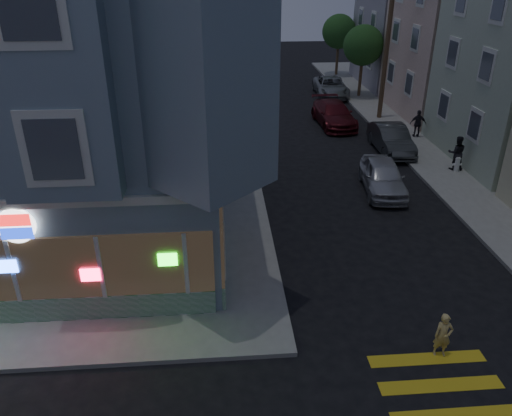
{
  "coord_description": "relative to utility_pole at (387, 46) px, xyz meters",
  "views": [
    {
      "loc": [
        1.05,
        -8.25,
        9.76
      ],
      "look_at": [
        2.22,
        6.47,
        2.37
      ],
      "focal_mm": 35.0,
      "sensor_mm": 36.0,
      "label": 1
    }
  ],
  "objects": [
    {
      "name": "corner_building",
      "position": [
        -18.0,
        -13.02,
        1.02
      ],
      "size": [
        14.6,
        14.6,
        11.4
      ],
      "color": "slate",
      "rests_on": "sidewalk_nw"
    },
    {
      "name": "row_house_c",
      "position": [
        7.5,
        1.0,
        -0.15
      ],
      "size": [
        12.0,
        8.6,
        9.0
      ],
      "primitive_type": "cube",
      "color": "#BEA193",
      "rests_on": "sidewalk_ne"
    },
    {
      "name": "row_house_d",
      "position": [
        7.5,
        10.0,
        0.6
      ],
      "size": [
        12.0,
        8.6,
        10.5
      ],
      "primitive_type": "cube",
      "color": "gray",
      "rests_on": "sidewalk_ne"
    },
    {
      "name": "utility_pole",
      "position": [
        0.0,
        0.0,
        0.0
      ],
      "size": [
        2.2,
        0.3,
        9.0
      ],
      "color": "#4C3826",
      "rests_on": "sidewalk_ne"
    },
    {
      "name": "street_tree_near",
      "position": [
        0.2,
        6.0,
        -0.86
      ],
      "size": [
        3.0,
        3.0,
        5.3
      ],
      "color": "#4C3826",
      "rests_on": "sidewalk_ne"
    },
    {
      "name": "street_tree_far",
      "position": [
        0.2,
        14.0,
        -0.86
      ],
      "size": [
        3.0,
        3.0,
        5.3
      ],
      "color": "#4C3826",
      "rests_on": "sidewalk_ne"
    },
    {
      "name": "running_child",
      "position": [
        -5.08,
        -22.2,
        -4.13
      ],
      "size": [
        0.52,
        0.37,
        1.33
      ],
      "primitive_type": "imported",
      "rotation": [
        0.0,
        0.0,
        -0.12
      ],
      "color": "#D5BB6D",
      "rests_on": "ground"
    },
    {
      "name": "pedestrian_a",
      "position": [
        1.0,
        -9.47,
        -3.77
      ],
      "size": [
        0.98,
        0.84,
        1.75
      ],
      "primitive_type": "imported",
      "rotation": [
        0.0,
        0.0,
        2.9
      ],
      "color": "black",
      "rests_on": "sidewalk_ne"
    },
    {
      "name": "pedestrian_b",
      "position": [
        1.0,
        -4.21,
        -3.84
      ],
      "size": [
        0.98,
        0.5,
        1.61
      ],
      "primitive_type": "imported",
      "rotation": [
        0.0,
        0.0,
        3.02
      ],
      "color": "#24222A",
      "rests_on": "sidewalk_ne"
    },
    {
      "name": "parked_car_a",
      "position": [
        -3.4,
        -11.5,
        -4.06
      ],
      "size": [
        2.23,
        4.51,
        1.48
      ],
      "primitive_type": "imported",
      "rotation": [
        0.0,
        0.0,
        -0.11
      ],
      "color": "#B5B7BE",
      "rests_on": "ground"
    },
    {
      "name": "parked_car_b",
      "position": [
        -1.3,
        -6.3,
        -4.05
      ],
      "size": [
        1.67,
        4.58,
        1.5
      ],
      "primitive_type": "imported",
      "rotation": [
        0.0,
        0.0,
        -0.02
      ],
      "color": "#3A3D3F",
      "rests_on": "ground"
    },
    {
      "name": "parked_car_c",
      "position": [
        -3.4,
        -1.1,
        -4.05
      ],
      "size": [
        2.39,
        5.28,
        1.5
      ],
      "primitive_type": "imported",
      "rotation": [
        0.0,
        0.0,
        0.06
      ],
      "color": "#58141B",
      "rests_on": "ground"
    },
    {
      "name": "parked_car_d",
      "position": [
        -1.91,
        6.69,
        -4.08
      ],
      "size": [
        2.68,
        5.3,
        1.44
      ],
      "primitive_type": "imported",
      "rotation": [
        0.0,
        0.0,
        -0.06
      ],
      "color": "gray",
      "rests_on": "ground"
    },
    {
      "name": "traffic_signal",
      "position": [
        -12.49,
        -19.24,
        -1.13
      ],
      "size": [
        0.59,
        0.58,
        5.2
      ],
      "rotation": [
        0.0,
        0.0,
        0.01
      ],
      "color": "black",
      "rests_on": "sidewalk_nw"
    },
    {
      "name": "fire_hydrant",
      "position": [
        1.0,
        -9.72,
        -4.23
      ],
      "size": [
        0.46,
        0.26,
        0.79
      ],
      "color": "white",
      "rests_on": "sidewalk_ne"
    }
  ]
}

